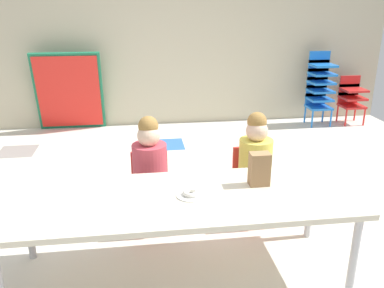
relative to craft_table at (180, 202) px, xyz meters
The scene contains 11 objects.
ground_plane 0.94m from the craft_table, 82.59° to the left, with size 6.60×5.59×0.02m.
back_wall 3.65m from the craft_table, 88.37° to the left, with size 6.60×0.10×2.64m, color beige.
craft_table is the anchor object (origin of this frame).
seated_child_near_camera 0.63m from the craft_table, 105.02° to the left, with size 0.32×0.32×0.92m.
seated_child_middle_seat 0.90m from the craft_table, 42.98° to the left, with size 0.32×0.31×0.92m.
kid_chair_blue_stack 3.95m from the craft_table, 53.51° to the left, with size 0.32×0.30×1.04m.
kid_chair_red_stack 4.27m from the craft_table, 48.03° to the left, with size 0.32×0.30×0.68m.
folded_activity_table 3.55m from the craft_table, 108.93° to the left, with size 0.90×0.29×1.09m.
paper_bag_brown 0.56m from the craft_table, 10.58° to the left, with size 0.13×0.09×0.22m, color #9E754C.
paper_plate_near_edge 0.08m from the craft_table, ahead, with size 0.18×0.18×0.01m, color white.
donut_powdered_on_plate 0.09m from the craft_table, ahead, with size 0.10×0.10×0.03m, color white.
Camera 1 is at (-0.33, -3.01, 1.73)m, focal length 37.97 mm.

